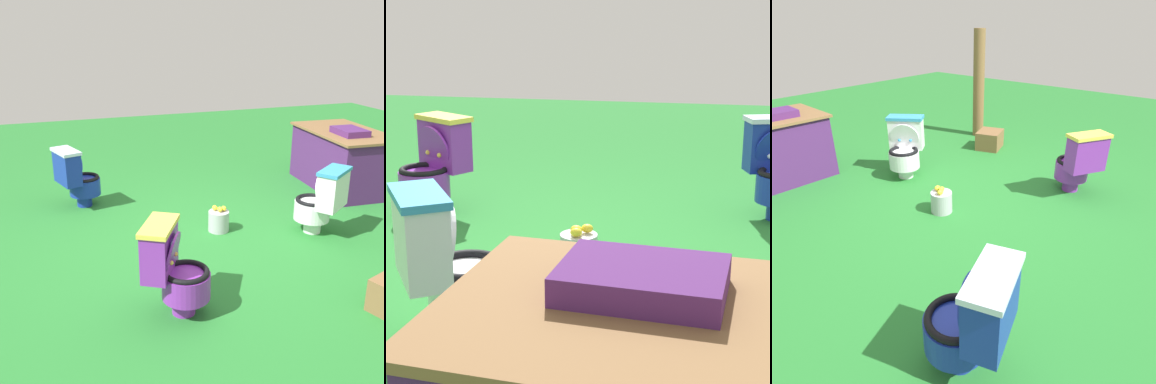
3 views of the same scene
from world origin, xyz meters
The scene contains 4 objects.
ground centered at (0.00, 0.00, 0.00)m, with size 14.00×14.00×0.00m, color #26752D.
toilet_white centered at (0.16, 1.17, 0.37)m, with size 0.63×0.61×0.73m.
toilet_purple centered at (1.03, -0.69, 0.37)m, with size 0.60×0.63×0.73m.
lemon_bucket centered at (-0.25, 0.20, 0.12)m, with size 0.22×0.22×0.28m.
Camera 2 is at (-1.02, 3.91, 1.52)m, focal length 64.18 mm.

